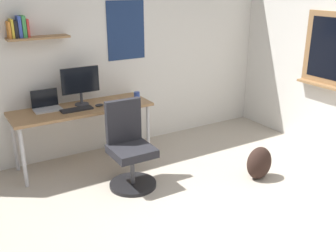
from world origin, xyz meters
The scene contains 10 objects.
ground_plane centered at (0.00, 0.00, 0.00)m, with size 5.20×5.20×0.00m, color #ADA393.
wall_back centered at (-0.01, 2.45, 1.30)m, with size 5.00×0.30×2.60m.
desk centered at (-0.48, 2.08, 0.66)m, with size 1.66×0.58×0.73m.
office_chair centered at (-0.24, 1.30, 0.41)m, with size 0.52×0.52×0.95m.
laptop centered at (-0.85, 2.22, 0.78)m, with size 0.31×0.21×0.23m.
monitor_primary centered at (-0.44, 2.17, 1.00)m, with size 0.46×0.17×0.46m.
keyboard centered at (-0.56, 2.00, 0.74)m, with size 0.37×0.13×0.02m, color black.
computer_mouse centered at (-0.28, 2.00, 0.75)m, with size 0.10×0.06×0.03m, color #262628.
coffee_mug centered at (0.25, 2.05, 0.78)m, with size 0.08×0.08×0.09m, color #334CA5.
backpack centered at (1.08, 0.65, 0.19)m, with size 0.32×0.22×0.39m, color black.
Camera 1 is at (-1.90, -2.26, 2.15)m, focal length 41.81 mm.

